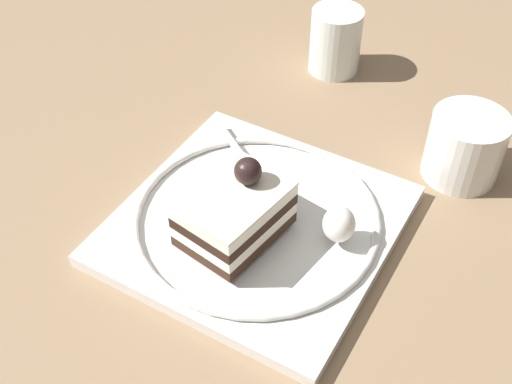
% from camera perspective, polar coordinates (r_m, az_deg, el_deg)
% --- Properties ---
extents(ground_plane, '(2.40, 2.40, 0.00)m').
position_cam_1_polar(ground_plane, '(0.63, 0.40, -4.29)').
color(ground_plane, '#896E51').
extents(dessert_plate, '(0.27, 0.27, 0.02)m').
position_cam_1_polar(dessert_plate, '(0.64, 0.00, -2.65)').
color(dessert_plate, white).
rests_on(dessert_plate, ground_plane).
extents(cake_slice, '(0.08, 0.10, 0.08)m').
position_cam_1_polar(cake_slice, '(0.59, -1.85, -1.71)').
color(cake_slice, '#341E12').
rests_on(cake_slice, dessert_plate).
extents(whipped_cream_dollop, '(0.03, 0.03, 0.04)m').
position_cam_1_polar(whipped_cream_dollop, '(0.60, 7.22, -2.79)').
color(whipped_cream_dollop, white).
rests_on(whipped_cream_dollop, dessert_plate).
extents(fork, '(0.11, 0.07, 0.00)m').
position_cam_1_polar(fork, '(0.68, -1.15, 3.03)').
color(fork, silver).
rests_on(fork, dessert_plate).
extents(drink_glass_near, '(0.06, 0.06, 0.08)m').
position_cam_1_polar(drink_glass_near, '(0.85, 6.90, 12.73)').
color(drink_glass_near, white).
rests_on(drink_glass_near, ground_plane).
extents(drink_glass_far, '(0.08, 0.08, 0.07)m').
position_cam_1_polar(drink_glass_far, '(0.72, 17.62, 3.50)').
color(drink_glass_far, white).
rests_on(drink_glass_far, ground_plane).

